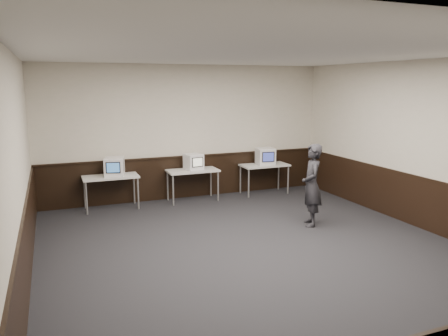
{
  "coord_description": "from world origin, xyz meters",
  "views": [
    {
      "loc": [
        -3.05,
        -6.07,
        2.74
      ],
      "look_at": [
        0.0,
        1.6,
        1.15
      ],
      "focal_mm": 35.0,
      "sensor_mm": 36.0,
      "label": 1
    }
  ],
  "objects_px": {
    "emac_right": "(265,156)",
    "desk_left": "(111,179)",
    "desk_center": "(193,173)",
    "emac_left": "(114,167)",
    "desk_right": "(264,167)",
    "emac_center": "(194,162)",
    "person": "(312,185)"
  },
  "relations": [
    {
      "from": "desk_left",
      "to": "desk_center",
      "type": "xyz_separation_m",
      "value": [
        1.9,
        0.0,
        0.0
      ]
    },
    {
      "from": "desk_left",
      "to": "emac_center",
      "type": "xyz_separation_m",
      "value": [
        1.93,
        0.02,
        0.26
      ]
    },
    {
      "from": "desk_left",
      "to": "desk_right",
      "type": "bearing_deg",
      "value": 0.0
    },
    {
      "from": "desk_right",
      "to": "person",
      "type": "xyz_separation_m",
      "value": [
        -0.3,
        -2.62,
        0.13
      ]
    },
    {
      "from": "emac_left",
      "to": "emac_right",
      "type": "bearing_deg",
      "value": 14.49
    },
    {
      "from": "emac_left",
      "to": "person",
      "type": "xyz_separation_m",
      "value": [
        3.41,
        -2.59,
        -0.15
      ]
    },
    {
      "from": "emac_left",
      "to": "emac_center",
      "type": "bearing_deg",
      "value": 16.18
    },
    {
      "from": "desk_left",
      "to": "desk_center",
      "type": "bearing_deg",
      "value": 0.0
    },
    {
      "from": "emac_right",
      "to": "desk_left",
      "type": "bearing_deg",
      "value": -172.49
    },
    {
      "from": "desk_right",
      "to": "person",
      "type": "height_order",
      "value": "person"
    },
    {
      "from": "emac_left",
      "to": "person",
      "type": "distance_m",
      "value": 4.28
    },
    {
      "from": "desk_left",
      "to": "person",
      "type": "height_order",
      "value": "person"
    },
    {
      "from": "desk_left",
      "to": "emac_center",
      "type": "height_order",
      "value": "emac_center"
    },
    {
      "from": "desk_center",
      "to": "emac_right",
      "type": "height_order",
      "value": "emac_right"
    },
    {
      "from": "emac_right",
      "to": "person",
      "type": "relative_size",
      "value": 0.31
    },
    {
      "from": "desk_center",
      "to": "emac_right",
      "type": "distance_m",
      "value": 1.92
    },
    {
      "from": "person",
      "to": "desk_left",
      "type": "bearing_deg",
      "value": -103.96
    },
    {
      "from": "emac_center",
      "to": "desk_center",
      "type": "bearing_deg",
      "value": -160.14
    },
    {
      "from": "emac_center",
      "to": "person",
      "type": "bearing_deg",
      "value": -69.83
    },
    {
      "from": "desk_left",
      "to": "desk_right",
      "type": "relative_size",
      "value": 1.0
    },
    {
      "from": "emac_right",
      "to": "person",
      "type": "xyz_separation_m",
      "value": [
        -0.3,
        -2.58,
        -0.15
      ]
    },
    {
      "from": "emac_right",
      "to": "person",
      "type": "distance_m",
      "value": 2.6
    },
    {
      "from": "emac_center",
      "to": "person",
      "type": "relative_size",
      "value": 0.28
    },
    {
      "from": "desk_center",
      "to": "emac_left",
      "type": "height_order",
      "value": "emac_left"
    },
    {
      "from": "desk_center",
      "to": "emac_right",
      "type": "xyz_separation_m",
      "value": [
        1.9,
        -0.04,
        0.28
      ]
    },
    {
      "from": "desk_left",
      "to": "emac_center",
      "type": "distance_m",
      "value": 1.95
    },
    {
      "from": "desk_center",
      "to": "desk_right",
      "type": "distance_m",
      "value": 1.9
    },
    {
      "from": "desk_left",
      "to": "person",
      "type": "distance_m",
      "value": 4.37
    },
    {
      "from": "desk_left",
      "to": "emac_left",
      "type": "relative_size",
      "value": 2.31
    },
    {
      "from": "emac_right",
      "to": "desk_center",
      "type": "bearing_deg",
      "value": -173.12
    },
    {
      "from": "desk_right",
      "to": "emac_center",
      "type": "relative_size",
      "value": 2.63
    },
    {
      "from": "emac_left",
      "to": "emac_center",
      "type": "distance_m",
      "value": 1.84
    }
  ]
}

